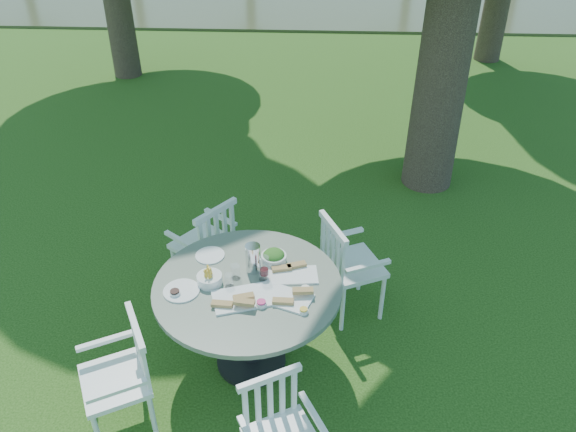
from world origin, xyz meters
name	(u,v)px	position (x,y,z in m)	size (l,w,h in m)	color
ground	(287,305)	(0.00, 0.00, 0.00)	(140.00, 140.00, 0.00)	#15390B
table	(248,300)	(-0.25, -0.69, 0.67)	(1.41, 1.41, 0.83)	black
chair_ne	(344,261)	(0.49, -0.05, 0.57)	(0.62, 0.63, 0.97)	white
chair_nw	(209,242)	(-0.71, 0.18, 0.56)	(0.65, 0.66, 0.95)	white
chair_sw	(127,370)	(-1.02, -1.31, 0.55)	(0.61, 0.62, 0.93)	white
chair_se	(277,425)	(0.03, -1.64, 0.50)	(0.56, 0.55, 0.84)	white
tableware	(249,275)	(-0.25, -0.64, 0.87)	(1.13, 0.79, 0.23)	white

